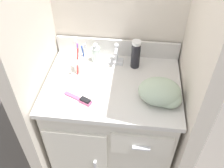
# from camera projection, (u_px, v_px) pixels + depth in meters

# --- Properties ---
(ground_plane) EXTENTS (6.00, 6.00, 0.00)m
(ground_plane) POSITION_uv_depth(u_px,v_px,m) (112.00, 153.00, 1.97)
(ground_plane) COLOR #4C4742
(wall_back) EXTENTS (0.97, 0.08, 2.20)m
(wall_back) POSITION_uv_depth(u_px,v_px,m) (119.00, 1.00, 1.46)
(wall_back) COLOR beige
(wall_back) RESTS_ON ground_plane
(wall_left) EXTENTS (0.08, 0.66, 2.20)m
(wall_left) POSITION_uv_depth(u_px,v_px,m) (25.00, 26.00, 1.26)
(wall_left) COLOR beige
(wall_left) RESTS_ON ground_plane
(wall_right) EXTENTS (0.08, 0.66, 2.20)m
(wall_right) POSITION_uv_depth(u_px,v_px,m) (206.00, 37.00, 1.18)
(wall_right) COLOR beige
(wall_right) RESTS_ON ground_plane
(vanity) EXTENTS (0.79, 0.60, 0.75)m
(vanity) POSITION_uv_depth(u_px,v_px,m) (112.00, 122.00, 1.70)
(vanity) COLOR silver
(vanity) RESTS_ON ground_plane
(backsplash) EXTENTS (0.79, 0.02, 0.11)m
(backsplash) POSITION_uv_depth(u_px,v_px,m) (117.00, 47.00, 1.62)
(backsplash) COLOR silver
(backsplash) RESTS_ON vanity
(sink_faucet) EXTENTS (0.09, 0.09, 0.14)m
(sink_faucet) POSITION_uv_depth(u_px,v_px,m) (116.00, 57.00, 1.56)
(sink_faucet) COLOR silver
(sink_faucet) RESTS_ON vanity
(toothbrush_cup) EXTENTS (0.08, 0.10, 0.20)m
(toothbrush_cup) POSITION_uv_depth(u_px,v_px,m) (81.00, 63.00, 1.50)
(toothbrush_cup) COLOR white
(toothbrush_cup) RESTS_ON vanity
(soap_dispenser) EXTENTS (0.06, 0.06, 0.13)m
(soap_dispenser) POSITION_uv_depth(u_px,v_px,m) (96.00, 54.00, 1.58)
(soap_dispenser) COLOR silver
(soap_dispenser) RESTS_ON vanity
(shaving_cream_can) EXTENTS (0.06, 0.06, 0.19)m
(shaving_cream_can) POSITION_uv_depth(u_px,v_px,m) (136.00, 54.00, 1.51)
(shaving_cream_can) COLOR black
(shaving_cream_can) RESTS_ON vanity
(hairbrush) EXTENTS (0.17, 0.09, 0.03)m
(hairbrush) POSITION_uv_depth(u_px,v_px,m) (81.00, 100.00, 1.34)
(hairbrush) COLOR #C1517F
(hairbrush) RESTS_ON vanity
(hand_towel) EXTENTS (0.23, 0.19, 0.12)m
(hand_towel) POSITION_uv_depth(u_px,v_px,m) (162.00, 93.00, 1.32)
(hand_towel) COLOR #A8BCA3
(hand_towel) RESTS_ON vanity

